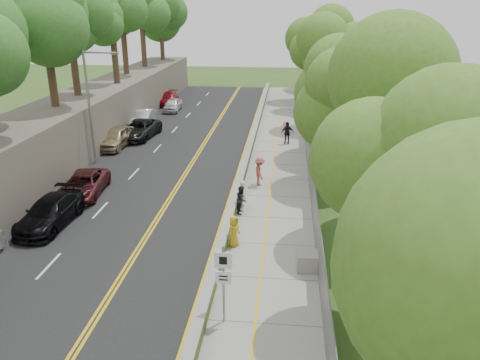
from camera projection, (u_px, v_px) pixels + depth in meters
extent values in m
plane|color=#33511E|center=(209.00, 276.00, 20.02)|extent=(140.00, 140.00, 0.00)
cube|color=black|center=(170.00, 161.00, 34.48)|extent=(11.20, 66.00, 0.04)
cube|color=gray|center=(278.00, 165.00, 33.72)|extent=(4.20, 66.00, 0.05)
cube|color=#AAE939|center=(246.00, 160.00, 33.84)|extent=(0.42, 66.00, 0.60)
cube|color=#595147|center=(62.00, 132.00, 34.56)|extent=(5.00, 66.00, 4.00)
cube|color=slate|center=(308.00, 153.00, 33.17)|extent=(0.04, 66.00, 2.00)
cylinder|color=gray|center=(90.00, 109.00, 32.65)|extent=(0.18, 0.18, 8.00)
cylinder|color=gray|center=(99.00, 53.00, 31.18)|extent=(2.30, 0.13, 0.13)
cube|color=gray|center=(115.00, 54.00, 31.09)|extent=(0.50, 0.22, 0.14)
cylinder|color=gray|center=(224.00, 285.00, 16.56)|extent=(0.09, 0.09, 3.10)
cube|color=white|center=(223.00, 260.00, 16.18)|extent=(0.62, 0.04, 0.62)
cube|color=white|center=(223.00, 278.00, 16.43)|extent=(0.56, 0.04, 0.50)
cylinder|color=#FB3D00|center=(286.00, 128.00, 41.80)|extent=(0.56, 0.56, 0.92)
cube|color=gray|center=(310.00, 261.00, 20.29)|extent=(1.22, 0.95, 0.78)
imported|color=maroon|center=(84.00, 184.00, 28.16)|extent=(2.66, 4.98, 1.33)
imported|color=black|center=(50.00, 212.00, 24.27)|extent=(2.23, 5.07, 1.45)
imported|color=tan|center=(115.00, 137.00, 37.52)|extent=(2.19, 4.89, 1.63)
imported|color=#B4B7BC|center=(143.00, 119.00, 43.71)|extent=(1.77, 4.86, 1.59)
imported|color=black|center=(139.00, 129.00, 40.20)|extent=(3.01, 5.65, 1.51)
imported|color=maroon|center=(168.00, 99.00, 53.48)|extent=(2.16, 4.77, 1.35)
imported|color=silver|center=(173.00, 105.00, 50.24)|extent=(1.70, 3.96, 1.33)
imported|color=gold|center=(234.00, 231.00, 22.16)|extent=(0.75, 0.89, 1.55)
imported|color=white|center=(243.00, 194.00, 26.40)|extent=(0.41, 0.60, 1.60)
imported|color=black|center=(242.00, 199.00, 25.69)|extent=(0.66, 0.82, 1.58)
imported|color=#9E4B40|center=(259.00, 171.00, 29.57)|extent=(0.97, 1.32, 1.83)
imported|color=black|center=(287.00, 133.00, 38.35)|extent=(1.15, 0.67, 1.84)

